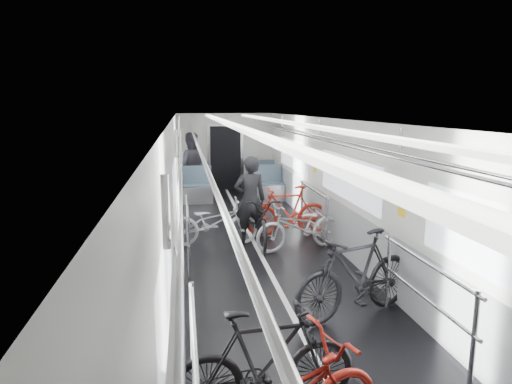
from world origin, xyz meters
TOP-DOWN VIEW (x-y plane):
  - car_shell at (0.00, 1.78)m, footprint 3.02×14.01m
  - bike_left_mid at (-0.68, -3.92)m, footprint 1.67×0.60m
  - bike_left_far at (-0.80, 1.05)m, footprint 1.71×0.61m
  - bike_right_near at (0.78, -2.25)m, footprint 1.92×1.11m
  - bike_right_mid at (0.76, 0.48)m, footprint 1.81×0.96m
  - bike_right_far at (0.75, 1.43)m, footprint 1.75×0.53m
  - bike_aisle at (0.09, 0.96)m, footprint 0.70×1.84m
  - person_standing at (-0.08, 1.06)m, footprint 0.65×0.45m
  - person_seated at (-1.13, 5.64)m, footprint 0.95×0.76m

SIDE VIEW (x-z plane):
  - bike_left_far at x=-0.80m, z-range 0.00..0.90m
  - bike_right_mid at x=0.76m, z-range 0.00..0.90m
  - bike_aisle at x=0.09m, z-range 0.00..0.96m
  - bike_left_mid at x=-0.68m, z-range 0.00..0.98m
  - bike_right_far at x=0.75m, z-range 0.00..1.04m
  - bike_right_near at x=0.78m, z-range 0.00..1.11m
  - person_standing at x=-0.08m, z-range 0.00..1.71m
  - person_seated at x=-1.13m, z-range 0.00..1.90m
  - car_shell at x=0.00m, z-range -0.08..2.33m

